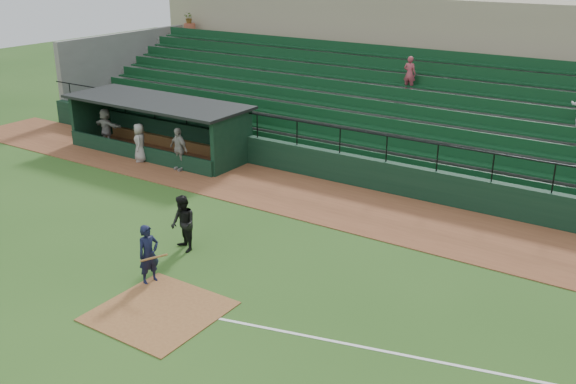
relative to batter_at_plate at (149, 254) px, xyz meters
The scene contains 11 objects.
ground 1.57m from the batter_at_plate, ahead, with size 90.00×90.00×0.00m, color #284E19.
warning_track 8.13m from the batter_at_plate, 80.66° to the left, with size 40.00×4.00×0.03m, color brown.
home_plate_dirt 1.87m from the batter_at_plate, 37.87° to the right, with size 3.00×3.00×0.03m, color brown.
foul_line 9.43m from the batter_at_plate, ahead, with size 18.00×0.09×0.01m, color white.
stadium_structure 16.55m from the batter_at_plate, 85.44° to the left, with size 38.00×13.08×6.40m.
dugout 12.74m from the batter_at_plate, 131.49° to the left, with size 8.90×3.20×2.42m.
batter_at_plate is the anchor object (origin of this frame).
umpire 2.15m from the batter_at_plate, 106.11° to the left, with size 0.86×0.67×1.78m, color black.
dugout_player_a 9.74m from the batter_at_plate, 127.65° to the left, with size 1.06×0.44×1.81m, color #9D9893.
dugout_player_b 11.18m from the batter_at_plate, 136.81° to the left, with size 0.82×0.53×1.67m, color gray.
dugout_player_c 14.19m from the batter_at_plate, 142.80° to the left, with size 1.62×0.51×1.74m, color #A8A29D.
Camera 1 is at (10.73, -11.24, 8.78)m, focal length 40.35 mm.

